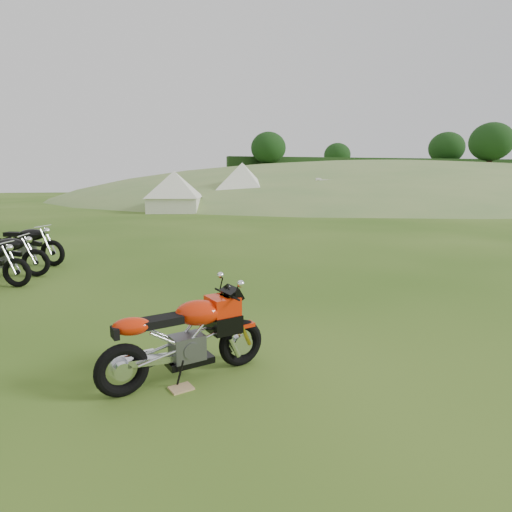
{
  "coord_description": "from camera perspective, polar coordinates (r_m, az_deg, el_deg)",
  "views": [
    {
      "loc": [
        -1.4,
        -6.16,
        2.05
      ],
      "look_at": [
        0.1,
        0.4,
        0.81
      ],
      "focal_mm": 30.0,
      "sensor_mm": 36.0,
      "label": 1
    }
  ],
  "objects": [
    {
      "name": "ground",
      "position": [
        6.64,
        -0.04,
        -7.57
      ],
      "size": [
        120.0,
        120.0,
        0.0
      ],
      "primitive_type": "plane",
      "color": "#2B5111",
      "rests_on": "ground"
    },
    {
      "name": "plywood_board",
      "position": [
        4.46,
        -9.95,
        -16.97
      ],
      "size": [
        0.27,
        0.24,
        0.02
      ],
      "primitive_type": "cube",
      "rotation": [
        0.0,
        0.0,
        0.35
      ],
      "color": "#AB7E5A",
      "rests_on": "ground"
    },
    {
      "name": "tent_mid",
      "position": [
        29.4,
        -1.84,
        9.2
      ],
      "size": [
        4.27,
        4.27,
        2.88
      ],
      "primitive_type": null,
      "rotation": [
        0.0,
        0.0,
        -0.35
      ],
      "color": "white",
      "rests_on": "ground"
    },
    {
      "name": "hillside",
      "position": [
        52.73,
        16.1,
        7.76
      ],
      "size": [
        80.0,
        64.0,
        8.0
      ],
      "primitive_type": "ellipsoid",
      "color": "#608443",
      "rests_on": "ground"
    },
    {
      "name": "tent_left",
      "position": [
        26.38,
        -10.79,
        8.5
      ],
      "size": [
        3.46,
        3.46,
        2.52
      ],
      "primitive_type": null,
      "rotation": [
        0.0,
        0.0,
        -0.21
      ],
      "color": "silver",
      "rests_on": "ground"
    },
    {
      "name": "sport_motorcycle",
      "position": [
        4.45,
        -9.44,
        -9.89
      ],
      "size": [
        1.77,
        0.97,
        1.03
      ],
      "primitive_type": null,
      "rotation": [
        0.0,
        0.0,
        0.33
      ],
      "color": "red",
      "rests_on": "ground"
    },
    {
      "name": "vintage_moto_b",
      "position": [
        11.46,
        -28.33,
        1.43
      ],
      "size": [
        1.95,
        1.21,
        1.02
      ],
      "primitive_type": null,
      "rotation": [
        0.0,
        0.0,
        -0.42
      ],
      "color": "black",
      "rests_on": "ground"
    },
    {
      "name": "hedgerow",
      "position": [
        52.73,
        16.1,
        7.76
      ],
      "size": [
        36.0,
        1.2,
        8.6
      ],
      "primitive_type": null,
      "color": "#1B3311",
      "rests_on": "ground"
    },
    {
      "name": "caravan",
      "position": [
        29.97,
        11.32,
        8.18
      ],
      "size": [
        4.5,
        2.54,
        1.99
      ],
      "primitive_type": null,
      "rotation": [
        0.0,
        0.0,
        -0.16
      ],
      "color": "white",
      "rests_on": "ground"
    },
    {
      "name": "vintage_moto_a",
      "position": [
        10.3,
        -30.73,
        0.15
      ],
      "size": [
        1.86,
        0.66,
        0.96
      ],
      "primitive_type": null,
      "rotation": [
        0.0,
        0.0,
        -0.13
      ],
      "color": "black",
      "rests_on": "ground"
    }
  ]
}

